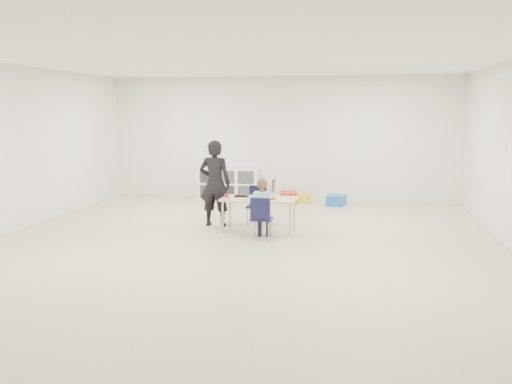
% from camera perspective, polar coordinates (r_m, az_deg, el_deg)
% --- Properties ---
extents(room, '(9.00, 9.02, 2.80)m').
position_cam_1_polar(room, '(8.08, -1.72, 4.01)').
color(room, '#B4A68B').
rests_on(room, ground).
extents(table, '(1.27, 0.65, 0.58)m').
position_cam_1_polar(table, '(9.19, 0.32, -2.39)').
color(table, beige).
rests_on(table, ground).
extents(chair_near, '(0.34, 0.32, 0.69)m').
position_cam_1_polar(chair_near, '(8.64, 0.62, -2.75)').
color(chair_near, black).
rests_on(chair_near, ground).
extents(chair_far, '(0.34, 0.32, 0.69)m').
position_cam_1_polar(chair_far, '(9.72, 0.05, -1.45)').
color(chair_far, black).
rests_on(chair_far, ground).
extents(child, '(0.47, 0.47, 1.09)m').
position_cam_1_polar(child, '(8.60, 0.62, -1.45)').
color(child, '#B6D3F6').
rests_on(child, chair_near).
extents(lunch_tray_near, '(0.22, 0.16, 0.03)m').
position_cam_1_polar(lunch_tray_near, '(9.15, 1.17, -0.53)').
color(lunch_tray_near, black).
rests_on(lunch_tray_near, table).
extents(lunch_tray_far, '(0.22, 0.16, 0.03)m').
position_cam_1_polar(lunch_tray_far, '(9.29, -1.52, -0.40)').
color(lunch_tray_far, black).
rests_on(lunch_tray_far, table).
extents(milk_carton, '(0.07, 0.07, 0.10)m').
position_cam_1_polar(milk_carton, '(9.00, 0.15, -0.46)').
color(milk_carton, white).
rests_on(milk_carton, table).
extents(bread_roll, '(0.09, 0.09, 0.07)m').
position_cam_1_polar(bread_roll, '(8.99, 1.80, -0.59)').
color(bread_roll, tan).
rests_on(bread_roll, table).
extents(apple_near, '(0.07, 0.07, 0.07)m').
position_cam_1_polar(apple_near, '(9.21, -0.18, -0.34)').
color(apple_near, maroon).
rests_on(apple_near, table).
extents(apple_far, '(0.07, 0.07, 0.07)m').
position_cam_1_polar(apple_far, '(9.21, -3.12, -0.36)').
color(apple_far, maroon).
rests_on(apple_far, table).
extents(cubby_shelf, '(1.40, 0.40, 0.70)m').
position_cam_1_polar(cubby_shelf, '(12.61, -2.91, 0.91)').
color(cubby_shelf, white).
rests_on(cubby_shelf, ground).
extents(adult, '(0.56, 0.37, 1.53)m').
position_cam_1_polar(adult, '(9.60, -4.35, 0.93)').
color(adult, black).
rests_on(adult, ground).
extents(bin_red, '(0.43, 0.53, 0.24)m').
position_cam_1_polar(bin_red, '(12.10, 3.42, -0.54)').
color(bin_red, red).
rests_on(bin_red, ground).
extents(bin_yellow, '(0.38, 0.45, 0.19)m').
position_cam_1_polar(bin_yellow, '(12.07, 4.80, -0.67)').
color(bin_yellow, gold).
rests_on(bin_yellow, ground).
extents(bin_blue, '(0.44, 0.52, 0.22)m').
position_cam_1_polar(bin_blue, '(11.83, 8.45, -0.86)').
color(bin_blue, '#1753B3').
rests_on(bin_blue, ground).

